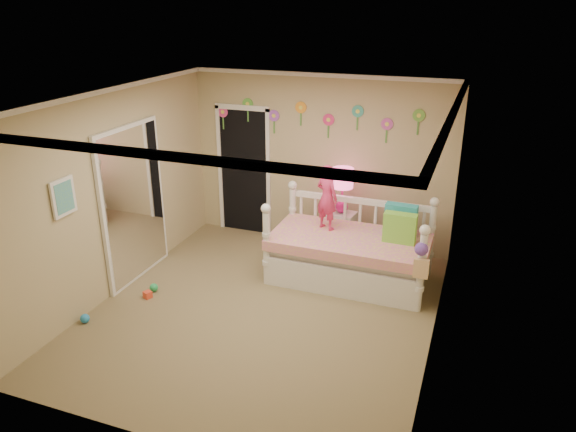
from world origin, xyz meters
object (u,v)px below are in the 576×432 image
at_px(child, 327,197).
at_px(table_lamp, 343,183).
at_px(daybed, 350,240).
at_px(nightstand, 341,233).

height_order(child, table_lamp, child).
distance_m(daybed, nightstand, 0.82).
height_order(daybed, table_lamp, table_lamp).
xyz_separation_m(daybed, nightstand, (-0.31, 0.72, -0.24)).
bearing_deg(daybed, nightstand, 113.77).
xyz_separation_m(daybed, table_lamp, (-0.31, 0.72, 0.54)).
relative_size(child, table_lamp, 1.35).
distance_m(daybed, child, 0.65).
xyz_separation_m(nightstand, table_lamp, (0.00, -0.00, 0.78)).
distance_m(child, table_lamp, 0.59).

